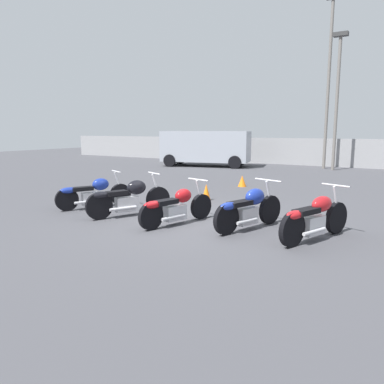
# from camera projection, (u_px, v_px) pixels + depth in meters

# --- Properties ---
(ground_plane) EXTENTS (60.00, 60.00, 0.00)m
(ground_plane) POSITION_uv_depth(u_px,v_px,m) (190.00, 220.00, 8.70)
(ground_plane) COLOR #424247
(fence_back) EXTENTS (40.00, 0.04, 1.59)m
(fence_back) POSITION_uv_depth(u_px,v_px,m) (328.00, 153.00, 21.24)
(fence_back) COLOR gray
(fence_back) RESTS_ON ground_plane
(light_pole_left) EXTENTS (0.70, 0.35, 6.83)m
(light_pole_left) POSITION_uv_depth(u_px,v_px,m) (338.00, 90.00, 18.85)
(light_pole_left) COLOR slate
(light_pole_left) RESTS_ON ground_plane
(light_pole_right) EXTENTS (0.70, 0.35, 8.82)m
(light_pole_right) POSITION_uv_depth(u_px,v_px,m) (329.00, 71.00, 19.43)
(light_pole_right) COLOR slate
(light_pole_right) RESTS_ON ground_plane
(motorcycle_slot_0) EXTENTS (1.04, 1.91, 0.96)m
(motorcycle_slot_0) POSITION_uv_depth(u_px,v_px,m) (93.00, 193.00, 9.99)
(motorcycle_slot_0) COLOR black
(motorcycle_slot_0) RESTS_ON ground_plane
(motorcycle_slot_1) EXTENTS (1.07, 2.05, 1.01)m
(motorcycle_slot_1) POSITION_uv_depth(u_px,v_px,m) (129.00, 198.00, 9.09)
(motorcycle_slot_1) COLOR black
(motorcycle_slot_1) RESTS_ON ground_plane
(motorcycle_slot_2) EXTENTS (0.83, 2.01, 0.96)m
(motorcycle_slot_2) POSITION_uv_depth(u_px,v_px,m) (176.00, 207.00, 8.25)
(motorcycle_slot_2) COLOR black
(motorcycle_slot_2) RESTS_ON ground_plane
(motorcycle_slot_3) EXTENTS (0.89, 1.96, 1.01)m
(motorcycle_slot_3) POSITION_uv_depth(u_px,v_px,m) (249.00, 208.00, 7.84)
(motorcycle_slot_3) COLOR black
(motorcycle_slot_3) RESTS_ON ground_plane
(motorcycle_slot_4) EXTENTS (0.91, 1.98, 1.01)m
(motorcycle_slot_4) POSITION_uv_depth(u_px,v_px,m) (315.00, 218.00, 7.06)
(motorcycle_slot_4) COLOR black
(motorcycle_slot_4) RESTS_ON ground_plane
(parked_van) EXTENTS (5.26, 3.07, 2.00)m
(parked_van) POSITION_uv_depth(u_px,v_px,m) (206.00, 147.00, 21.43)
(parked_van) COLOR #999EA8
(parked_van) RESTS_ON ground_plane
(traffic_cone_near) EXTENTS (0.27, 0.27, 0.49)m
(traffic_cone_near) POSITION_uv_depth(u_px,v_px,m) (206.00, 192.00, 11.11)
(traffic_cone_near) COLOR orange
(traffic_cone_near) RESTS_ON ground_plane
(traffic_cone_far) EXTENTS (0.31, 0.31, 0.41)m
(traffic_cone_far) POSITION_uv_depth(u_px,v_px,m) (242.00, 181.00, 13.82)
(traffic_cone_far) COLOR orange
(traffic_cone_far) RESTS_ON ground_plane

